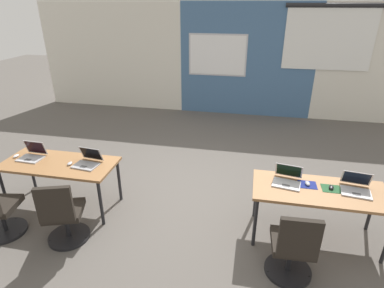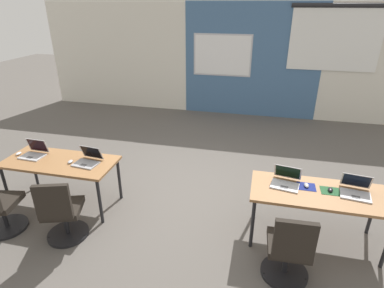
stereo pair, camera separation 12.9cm
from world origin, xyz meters
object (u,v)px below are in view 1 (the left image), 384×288
laptop_near_right_end (356,187)px  chair_near_left_inner (63,217)px  chair_near_right_inner (293,250)px  desk_near_left (59,166)px  laptop_near_left_inner (88,161)px  mouse_near_right_inner (308,183)px  mouse_near_right_end (331,187)px  desk_near_right (320,194)px  mouse_near_left_end (16,156)px  laptop_near_left_end (32,155)px  laptop_near_right_inner (287,179)px  mouse_near_left_inner (70,163)px

laptop_near_right_end → chair_near_left_inner: laptop_near_right_end is taller
chair_near_right_inner → laptop_near_right_end: bearing=-136.0°
desk_near_left → chair_near_left_inner: chair_near_left_inner is taller
laptop_near_left_inner → mouse_near_right_inner: bearing=7.5°
mouse_near_right_end → chair_near_left_inner: 3.29m
mouse_near_right_end → laptop_near_left_inner: bearing=-179.8°
laptop_near_right_end → mouse_near_right_end: bearing=-169.6°
desk_near_right → chair_near_right_inner: bearing=-115.2°
desk_near_left → desk_near_right: 3.50m
desk_near_left → laptop_near_left_inner: 0.45m
chair_near_left_inner → mouse_near_left_end: bearing=-51.0°
laptop_near_left_end → mouse_near_left_end: (-0.25, -0.03, -0.03)m
laptop_near_left_end → laptop_near_right_inner: size_ratio=0.89×
chair_near_left_inner → laptop_near_left_end: bearing=-58.7°
chair_near_left_inner → laptop_near_right_end: bearing=174.1°
mouse_near_left_end → chair_near_right_inner: chair_near_right_inner is taller
laptop_near_left_end → mouse_near_right_end: size_ratio=3.16×
chair_near_left_inner → chair_near_right_inner: same height
laptop_near_left_inner → laptop_near_left_end: bearing=-175.3°
desk_near_left → mouse_near_left_inner: (0.19, -0.02, 0.08)m
laptop_near_right_inner → desk_near_left: bearing=-168.1°
mouse_near_left_inner → mouse_near_right_end: bearing=1.1°
desk_near_left → chair_near_left_inner: 0.88m
laptop_near_left_inner → mouse_near_right_end: bearing=6.8°
desk_near_left → mouse_near_left_end: mouse_near_left_end is taller
desk_near_left → desk_near_right: same height
mouse_near_left_end → chair_near_right_inner: bearing=-11.2°
mouse_near_right_end → chair_near_right_inner: (-0.47, -0.77, -0.36)m
desk_near_right → chair_near_right_inner: size_ratio=1.74×
laptop_near_right_end → mouse_near_right_end: size_ratio=3.44×
laptop_near_left_inner → chair_near_left_inner: (0.02, -0.74, -0.39)m
chair_near_left_inner → mouse_near_left_inner: bearing=-87.6°
laptop_near_right_end → desk_near_left: bearing=-171.0°
laptop_near_right_end → chair_near_left_inner: 3.56m
desk_near_left → chair_near_left_inner: bearing=-57.6°
laptop_near_left_end → laptop_near_left_inner: bearing=0.4°
mouse_near_left_end → mouse_near_right_inner: 4.06m
desk_near_left → chair_near_left_inner: (0.45, -0.71, -0.28)m
desk_near_left → laptop_near_right_inner: bearing=1.6°
laptop_near_right_inner → mouse_near_right_inner: (0.25, -0.00, -0.03)m
chair_near_left_inner → laptop_near_left_inner: bearing=-107.1°
laptop_near_right_end → laptop_near_left_inner: laptop_near_left_inner is taller
desk_near_left → mouse_near_left_inner: mouse_near_left_inner is taller
mouse_near_left_end → mouse_near_right_end: 4.33m
desk_near_right → mouse_near_right_end: 0.16m
mouse_near_left_end → laptop_near_right_inner: bearing=0.8°
laptop_near_left_end → chair_near_left_inner: bearing=-38.2°
laptop_near_left_inner → chair_near_right_inner: 2.86m
mouse_near_right_end → laptop_near_left_end: bearing=179.8°
desk_near_right → laptop_near_left_end: laptop_near_left_end is taller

